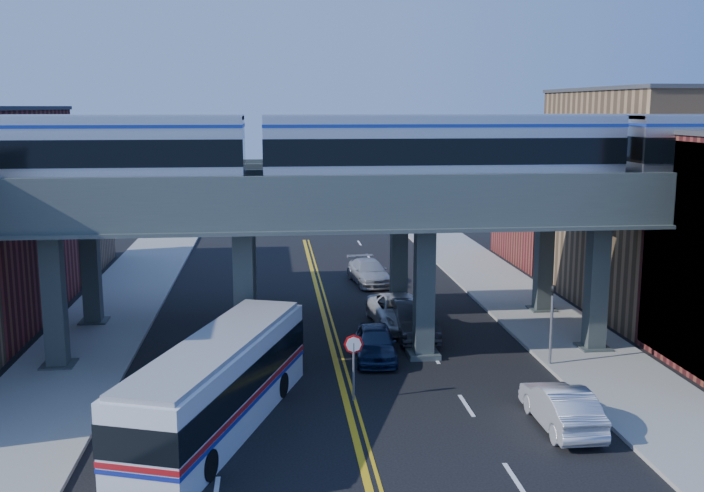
{
  "coord_description": "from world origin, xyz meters",
  "views": [
    {
      "loc": [
        -2.73,
        -25.56,
        11.19
      ],
      "look_at": [
        0.71,
        7.59,
        5.23
      ],
      "focal_mm": 40.0,
      "sensor_mm": 36.0,
      "label": 1
    }
  ],
  "objects_px": {
    "car_lane_d": "(369,272)",
    "car_lane_a": "(375,343)",
    "stop_sign": "(354,357)",
    "car_lane_b": "(414,320)",
    "transit_bus": "(219,385)",
    "traffic_signal": "(552,316)",
    "car_lane_c": "(399,312)",
    "transit_train": "(441,151)",
    "car_parked_curb": "(561,406)"
  },
  "relations": [
    {
      "from": "car_lane_d",
      "to": "car_parked_curb",
      "type": "bearing_deg",
      "value": -88.03
    },
    {
      "from": "stop_sign",
      "to": "car_lane_c",
      "type": "height_order",
      "value": "stop_sign"
    },
    {
      "from": "stop_sign",
      "to": "car_parked_curb",
      "type": "xyz_separation_m",
      "value": [
        7.01,
        -3.32,
        -0.99
      ]
    },
    {
      "from": "traffic_signal",
      "to": "car_lane_c",
      "type": "relative_size",
      "value": 0.72
    },
    {
      "from": "traffic_signal",
      "to": "car_lane_a",
      "type": "relative_size",
      "value": 0.92
    },
    {
      "from": "car_lane_c",
      "to": "transit_bus",
      "type": "bearing_deg",
      "value": -128.69
    },
    {
      "from": "traffic_signal",
      "to": "car_lane_c",
      "type": "distance_m",
      "value": 9.01
    },
    {
      "from": "car_lane_d",
      "to": "car_lane_a",
      "type": "bearing_deg",
      "value": -103.58
    },
    {
      "from": "stop_sign",
      "to": "car_lane_b",
      "type": "bearing_deg",
      "value": 64.65
    },
    {
      "from": "car_lane_b",
      "to": "traffic_signal",
      "type": "bearing_deg",
      "value": -43.89
    },
    {
      "from": "traffic_signal",
      "to": "car_lane_d",
      "type": "bearing_deg",
      "value": 108.73
    },
    {
      "from": "transit_train",
      "to": "car_lane_a",
      "type": "bearing_deg",
      "value": -177.71
    },
    {
      "from": "car_lane_b",
      "to": "car_parked_curb",
      "type": "height_order",
      "value": "car_lane_b"
    },
    {
      "from": "car_lane_a",
      "to": "car_parked_curb",
      "type": "height_order",
      "value": "car_parked_curb"
    },
    {
      "from": "stop_sign",
      "to": "car_lane_b",
      "type": "height_order",
      "value": "stop_sign"
    },
    {
      "from": "transit_train",
      "to": "car_lane_c",
      "type": "distance_m",
      "value": 9.9
    },
    {
      "from": "car_parked_curb",
      "to": "car_lane_b",
      "type": "bearing_deg",
      "value": -74.67
    },
    {
      "from": "transit_bus",
      "to": "car_lane_c",
      "type": "xyz_separation_m",
      "value": [
        8.4,
        12.11,
        -0.78
      ]
    },
    {
      "from": "transit_train",
      "to": "traffic_signal",
      "type": "relative_size",
      "value": 11.66
    },
    {
      "from": "transit_bus",
      "to": "car_parked_curb",
      "type": "xyz_separation_m",
      "value": [
        11.99,
        -1.2,
        -0.8
      ]
    },
    {
      "from": "stop_sign",
      "to": "transit_bus",
      "type": "distance_m",
      "value": 5.41
    },
    {
      "from": "stop_sign",
      "to": "traffic_signal",
      "type": "relative_size",
      "value": 0.64
    },
    {
      "from": "transit_train",
      "to": "car_parked_curb",
      "type": "bearing_deg",
      "value": -72.32
    },
    {
      "from": "car_lane_a",
      "to": "transit_train",
      "type": "bearing_deg",
      "value": 6.65
    },
    {
      "from": "traffic_signal",
      "to": "car_lane_d",
      "type": "xyz_separation_m",
      "value": [
        -5.78,
        17.05,
        -1.56
      ]
    },
    {
      "from": "traffic_signal",
      "to": "transit_bus",
      "type": "bearing_deg",
      "value": -159.75
    },
    {
      "from": "transit_bus",
      "to": "car_lane_d",
      "type": "bearing_deg",
      "value": -1.03
    },
    {
      "from": "car_parked_curb",
      "to": "car_lane_c",
      "type": "bearing_deg",
      "value": -75.0
    },
    {
      "from": "transit_train",
      "to": "traffic_signal",
      "type": "distance_m",
      "value": 8.57
    },
    {
      "from": "transit_bus",
      "to": "car_lane_d",
      "type": "height_order",
      "value": "transit_bus"
    },
    {
      "from": "transit_train",
      "to": "car_lane_c",
      "type": "xyz_separation_m",
      "value": [
        -0.94,
        4.99,
        -8.5
      ]
    },
    {
      "from": "car_lane_b",
      "to": "transit_bus",
      "type": "bearing_deg",
      "value": -129.11
    },
    {
      "from": "stop_sign",
      "to": "traffic_signal",
      "type": "height_order",
      "value": "traffic_signal"
    },
    {
      "from": "traffic_signal",
      "to": "stop_sign",
      "type": "bearing_deg",
      "value": -161.37
    },
    {
      "from": "stop_sign",
      "to": "car_lane_d",
      "type": "xyz_separation_m",
      "value": [
        3.12,
        20.05,
        -1.02
      ]
    },
    {
      "from": "stop_sign",
      "to": "car_lane_a",
      "type": "height_order",
      "value": "stop_sign"
    },
    {
      "from": "stop_sign",
      "to": "car_lane_c",
      "type": "relative_size",
      "value": 0.46
    },
    {
      "from": "car_lane_c",
      "to": "car_lane_d",
      "type": "bearing_deg",
      "value": 87.78
    },
    {
      "from": "transit_train",
      "to": "car_lane_c",
      "type": "height_order",
      "value": "transit_train"
    },
    {
      "from": "car_lane_a",
      "to": "car_parked_curb",
      "type": "bearing_deg",
      "value": -51.73
    },
    {
      "from": "car_lane_c",
      "to": "car_lane_b",
      "type": "bearing_deg",
      "value": -80.89
    },
    {
      "from": "car_parked_curb",
      "to": "transit_bus",
      "type": "bearing_deg",
      "value": -5.79
    },
    {
      "from": "car_lane_d",
      "to": "car_parked_curb",
      "type": "distance_m",
      "value": 23.69
    },
    {
      "from": "car_lane_a",
      "to": "car_lane_d",
      "type": "bearing_deg",
      "value": 88.27
    },
    {
      "from": "transit_train",
      "to": "car_lane_d",
      "type": "relative_size",
      "value": 9.36
    },
    {
      "from": "car_lane_b",
      "to": "car_parked_curb",
      "type": "distance_m",
      "value": 11.88
    },
    {
      "from": "stop_sign",
      "to": "car_parked_curb",
      "type": "height_order",
      "value": "stop_sign"
    },
    {
      "from": "transit_train",
      "to": "car_lane_a",
      "type": "distance_m",
      "value": 9.0
    },
    {
      "from": "car_lane_b",
      "to": "stop_sign",
      "type": "bearing_deg",
      "value": -113.73
    },
    {
      "from": "car_lane_b",
      "to": "car_parked_curb",
      "type": "bearing_deg",
      "value": -72.97
    }
  ]
}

